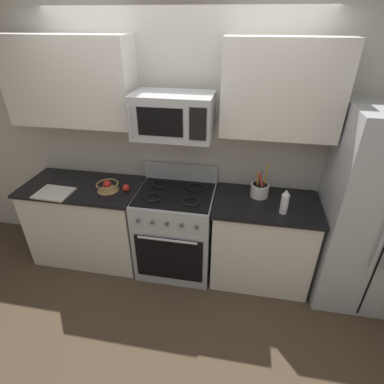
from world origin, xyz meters
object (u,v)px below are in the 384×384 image
object	(u,v)px
range_oven	(176,230)
refrigerator	(373,212)
utensil_crock	(260,189)
fruit_basket	(108,186)
apple_loose	(126,188)
cutting_board	(54,193)
microwave	(173,116)
bottle_vinegar	(285,202)

from	to	relation	value
range_oven	refrigerator	distance (m)	1.85
utensil_crock	fruit_basket	size ratio (longest dim) A/B	1.55
apple_loose	cutting_board	distance (m)	0.70
microwave	apple_loose	size ratio (longest dim) A/B	9.36
microwave	utensil_crock	distance (m)	1.07
refrigerator	apple_loose	world-z (taller)	refrigerator
microwave	fruit_basket	distance (m)	0.99
utensil_crock	bottle_vinegar	distance (m)	0.33
refrigerator	fruit_basket	bearing A→B (deg)	-179.47
refrigerator	microwave	xyz separation A→B (m)	(-1.80, 0.05, 0.75)
apple_loose	bottle_vinegar	size ratio (longest dim) A/B	0.29
utensil_crock	bottle_vinegar	bearing A→B (deg)	-51.20
refrigerator	microwave	distance (m)	1.95
range_oven	apple_loose	distance (m)	0.68
range_oven	bottle_vinegar	bearing A→B (deg)	-7.96
microwave	utensil_crock	xyz separation A→B (m)	(0.81, 0.09, -0.70)
range_oven	cutting_board	xyz separation A→B (m)	(-1.17, -0.20, 0.44)
apple_loose	cutting_board	world-z (taller)	apple_loose
microwave	bottle_vinegar	world-z (taller)	microwave
fruit_basket	range_oven	bearing A→B (deg)	3.41
microwave	fruit_basket	xyz separation A→B (m)	(-0.68, -0.07, -0.72)
microwave	fruit_basket	size ratio (longest dim) A/B	3.13
range_oven	apple_loose	world-z (taller)	range_oven
utensil_crock	refrigerator	bearing A→B (deg)	-7.64
utensil_crock	cutting_board	world-z (taller)	utensil_crock
refrigerator	apple_loose	xyz separation A→B (m)	(-2.28, -0.01, 0.02)
fruit_basket	bottle_vinegar	world-z (taller)	bottle_vinegar
fruit_basket	cutting_board	bearing A→B (deg)	-161.68
range_oven	cutting_board	bearing A→B (deg)	-170.14
range_oven	bottle_vinegar	world-z (taller)	bottle_vinegar
refrigerator	cutting_board	world-z (taller)	refrigerator
apple_loose	cutting_board	bearing A→B (deg)	-165.62
microwave	range_oven	bearing A→B (deg)	-89.91
fruit_basket	apple_loose	bearing A→B (deg)	3.54
bottle_vinegar	cutting_board	bearing A→B (deg)	-178.39
fruit_basket	microwave	bearing A→B (deg)	5.77
apple_loose	cutting_board	size ratio (longest dim) A/B	0.22
range_oven	bottle_vinegar	size ratio (longest dim) A/B	4.35
refrigerator	apple_loose	bearing A→B (deg)	-179.71
microwave	utensil_crock	world-z (taller)	microwave
bottle_vinegar	range_oven	bearing A→B (deg)	172.04
refrigerator	cutting_board	bearing A→B (deg)	-176.41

